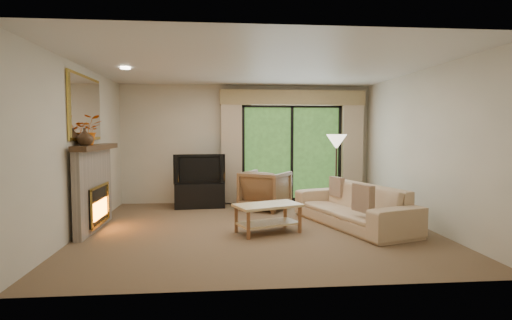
{
  "coord_description": "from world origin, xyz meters",
  "views": [
    {
      "loc": [
        -0.61,
        -6.36,
        1.57
      ],
      "look_at": [
        0.0,
        0.3,
        1.1
      ],
      "focal_mm": 28.0,
      "sensor_mm": 36.0,
      "label": 1
    }
  ],
  "objects": [
    {
      "name": "curtain_left",
      "position": [
        -0.35,
        2.34,
        1.2
      ],
      "size": [
        0.45,
        0.18,
        2.35
      ],
      "primitive_type": "cube",
      "color": "tan",
      "rests_on": "floor"
    },
    {
      "name": "cornice",
      "position": [
        1.0,
        2.36,
        2.32
      ],
      "size": [
        3.2,
        0.24,
        0.32
      ],
      "primitive_type": "cube",
      "color": "#988054",
      "rests_on": "wall_back"
    },
    {
      "name": "branches",
      "position": [
        -2.61,
        -0.07,
        1.6
      ],
      "size": [
        0.5,
        0.46,
        0.46
      ],
      "primitive_type": "imported",
      "rotation": [
        0.0,
        0.0,
        0.3
      ],
      "color": "#C2580E",
      "rests_on": "fireplace"
    },
    {
      "name": "wall_front",
      "position": [
        0.0,
        -2.5,
        1.3
      ],
      "size": [
        5.0,
        0.0,
        5.0
      ],
      "primitive_type": "plane",
      "rotation": [
        -1.57,
        0.0,
        0.0
      ],
      "color": "beige",
      "rests_on": "ground"
    },
    {
      "name": "floor_lamp",
      "position": [
        1.71,
        1.38,
        0.76
      ],
      "size": [
        0.52,
        0.52,
        1.52
      ],
      "primitive_type": null,
      "rotation": [
        0.0,
        0.0,
        0.34
      ],
      "color": "#FFEBCD",
      "rests_on": "floor"
    },
    {
      "name": "fireplace",
      "position": [
        -2.63,
        0.2,
        0.69
      ],
      "size": [
        0.24,
        1.7,
        1.37
      ],
      "primitive_type": null,
      "color": "gray",
      "rests_on": "floor"
    },
    {
      "name": "ceiling",
      "position": [
        0.0,
        0.0,
        2.6
      ],
      "size": [
        5.5,
        5.5,
        0.0
      ],
      "primitive_type": "plane",
      "rotation": [
        3.14,
        0.0,
        0.0
      ],
      "color": "silver",
      "rests_on": "ground"
    },
    {
      "name": "tv",
      "position": [
        -1.03,
        1.95,
        0.81
      ],
      "size": [
        1.06,
        0.23,
        0.61
      ],
      "primitive_type": "imported",
      "rotation": [
        0.0,
        0.0,
        0.09
      ],
      "color": "black",
      "rests_on": "media_console"
    },
    {
      "name": "armchair",
      "position": [
        0.31,
        1.61,
        0.4
      ],
      "size": [
        1.18,
        1.19,
        0.79
      ],
      "primitive_type": "imported",
      "rotation": [
        0.0,
        0.0,
        2.58
      ],
      "color": "brown",
      "rests_on": "floor"
    },
    {
      "name": "curtain_right",
      "position": [
        2.35,
        2.34,
        1.2
      ],
      "size": [
        0.45,
        0.18,
        2.35
      ],
      "primitive_type": "cube",
      "color": "tan",
      "rests_on": "floor"
    },
    {
      "name": "wall_right",
      "position": [
        2.75,
        0.0,
        1.3
      ],
      "size": [
        0.0,
        5.0,
        5.0
      ],
      "primitive_type": "plane",
      "rotation": [
        1.57,
        0.0,
        -1.57
      ],
      "color": "beige",
      "rests_on": "ground"
    },
    {
      "name": "floor",
      "position": [
        0.0,
        0.0,
        0.0
      ],
      "size": [
        5.5,
        5.5,
        0.0
      ],
      "primitive_type": "plane",
      "color": "brown",
      "rests_on": "ground"
    },
    {
      "name": "coffee_table",
      "position": [
        0.13,
        -0.27,
        0.23
      ],
      "size": [
        1.13,
        0.87,
        0.45
      ],
      "primitive_type": null,
      "rotation": [
        0.0,
        0.0,
        0.36
      ],
      "color": "#D5B77F",
      "rests_on": "floor"
    },
    {
      "name": "pillow_near",
      "position": [
        1.53,
        -0.62,
        0.58
      ],
      "size": [
        0.23,
        0.43,
        0.41
      ],
      "primitive_type": "cube",
      "rotation": [
        0.0,
        0.0,
        0.31
      ],
      "color": "#592C24",
      "rests_on": "sofa"
    },
    {
      "name": "mirror",
      "position": [
        -2.71,
        0.2,
        1.95
      ],
      "size": [
        0.07,
        1.45,
        1.02
      ],
      "primitive_type": null,
      "color": "gold",
      "rests_on": "wall_left"
    },
    {
      "name": "wall_left",
      "position": [
        -2.75,
        0.0,
        1.3
      ],
      "size": [
        0.0,
        5.0,
        5.0
      ],
      "primitive_type": "plane",
      "rotation": [
        1.57,
        0.0,
        1.57
      ],
      "color": "beige",
      "rests_on": "ground"
    },
    {
      "name": "sliding_door",
      "position": [
        1.0,
        2.45,
        1.1
      ],
      "size": [
        2.26,
        0.1,
        2.16
      ],
      "primitive_type": null,
      "color": "black",
      "rests_on": "floor"
    },
    {
      "name": "pillow_far",
      "position": [
        1.53,
        0.74,
        0.57
      ],
      "size": [
        0.2,
        0.37,
        0.36
      ],
      "primitive_type": "cube",
      "rotation": [
        0.0,
        0.0,
        0.31
      ],
      "color": "#592C24",
      "rests_on": "sofa"
    },
    {
      "name": "sofa",
      "position": [
        1.61,
        0.06,
        0.34
      ],
      "size": [
        1.6,
        2.52,
        0.68
      ],
      "primitive_type": "imported",
      "rotation": [
        0.0,
        0.0,
        -1.26
      ],
      "color": "tan",
      "rests_on": "floor"
    },
    {
      "name": "media_console",
      "position": [
        -1.03,
        1.95,
        0.26
      ],
      "size": [
        1.06,
        0.55,
        0.51
      ],
      "primitive_type": "cube",
      "rotation": [
        0.0,
        0.0,
        0.09
      ],
      "color": "black",
      "rests_on": "floor"
    },
    {
      "name": "vase",
      "position": [
        -2.61,
        -0.21,
        1.5
      ],
      "size": [
        0.26,
        0.26,
        0.26
      ],
      "primitive_type": "imported",
      "rotation": [
        0.0,
        0.0,
        -0.05
      ],
      "color": "#3C2817",
      "rests_on": "fireplace"
    },
    {
      "name": "wall_back",
      "position": [
        0.0,
        2.5,
        1.3
      ],
      "size": [
        5.0,
        0.0,
        5.0
      ],
      "primitive_type": "plane",
      "rotation": [
        1.57,
        0.0,
        0.0
      ],
      "color": "beige",
      "rests_on": "ground"
    }
  ]
}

